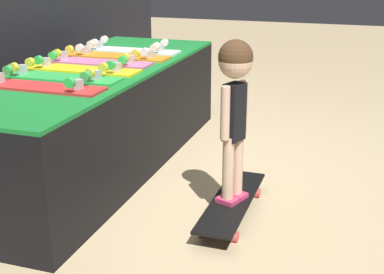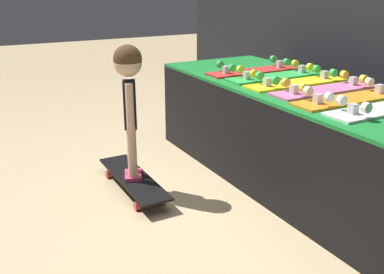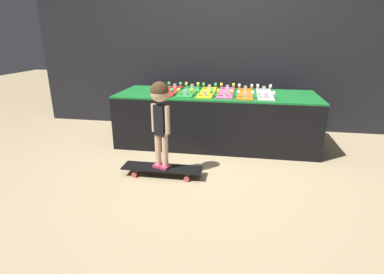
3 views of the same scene
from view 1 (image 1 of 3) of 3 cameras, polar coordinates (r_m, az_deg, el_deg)
ground_plane at (r=3.41m, az=-1.69°, el=-3.98°), size 16.00×16.00×0.00m
display_rack at (r=3.52m, az=-10.36°, el=2.12°), size 2.43×0.86×0.65m
skateboard_red_on_rack at (r=2.95m, az=-16.10°, el=5.35°), size 0.19×0.73×0.09m
skateboard_green_on_rack at (r=3.15m, az=-14.00°, el=6.36°), size 0.19×0.73×0.09m
skateboard_yellow_on_rack at (r=3.34m, az=-11.75°, el=7.23°), size 0.19×0.73×0.09m
skateboard_pink_on_rack at (r=3.55m, az=-10.15°, el=8.01°), size 0.19×0.73×0.09m
skateboard_orange_on_rack at (r=3.73m, az=-7.99°, el=8.67°), size 0.19×0.73×0.09m
skateboard_white_on_rack at (r=3.94m, az=-6.67°, el=9.28°), size 0.19×0.73×0.09m
skateboard_on_floor at (r=2.87m, az=4.26°, el=-6.96°), size 0.80×0.20×0.09m
child at (r=2.66m, az=4.58°, el=4.92°), size 0.19×0.17×0.85m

